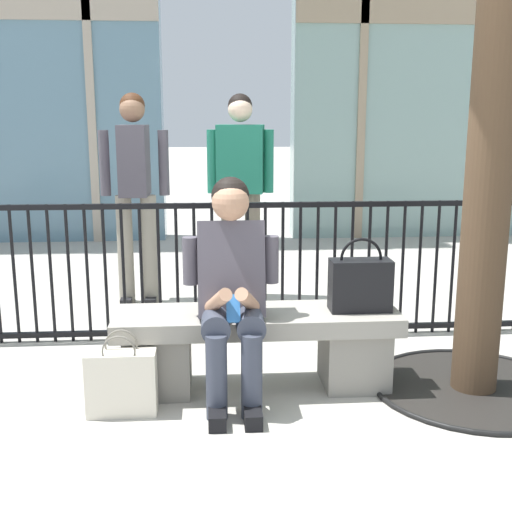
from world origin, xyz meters
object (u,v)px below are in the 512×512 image
object	(u,v)px
stone_bench	(257,342)
shopping_bag	(122,382)
seated_person_with_phone	(232,284)
handbag_on_bench	(360,284)
bystander_at_railing	(241,181)
bystander_further_back	(135,183)

from	to	relation	value
stone_bench	shopping_bag	xyz separation A→B (m)	(-0.73, -0.29, -0.10)
seated_person_with_phone	handbag_on_bench	bearing A→B (deg)	9.26
shopping_bag	bystander_at_railing	xyz separation A→B (m)	(0.74, 2.21, 0.82)
stone_bench	bystander_further_back	bearing A→B (deg)	115.37
stone_bench	bystander_at_railing	size ratio (longest dim) A/B	0.94
seated_person_with_phone	shopping_bag	distance (m)	0.77
handbag_on_bench	shopping_bag	bearing A→B (deg)	-168.01
bystander_at_railing	bystander_further_back	world-z (taller)	same
bystander_at_railing	handbag_on_bench	bearing A→B (deg)	-73.47
seated_person_with_phone	bystander_further_back	xyz separation A→B (m)	(-0.70, 1.93, 0.35)
handbag_on_bench	bystander_further_back	xyz separation A→B (m)	(-1.43, 1.81, 0.40)
stone_bench	bystander_further_back	xyz separation A→B (m)	(-0.85, 1.80, 0.73)
handbag_on_bench	shopping_bag	xyz separation A→B (m)	(-1.31, -0.28, -0.43)
shopping_bag	bystander_at_railing	bearing A→B (deg)	71.55
stone_bench	seated_person_with_phone	size ratio (longest dim) A/B	1.32
stone_bench	bystander_further_back	size ratio (longest dim) A/B	0.94
bystander_further_back	handbag_on_bench	bearing A→B (deg)	-51.61
seated_person_with_phone	handbag_on_bench	world-z (taller)	seated_person_with_phone
stone_bench	bystander_further_back	distance (m)	2.12
handbag_on_bench	bystander_further_back	distance (m)	2.34
handbag_on_bench	bystander_at_railing	size ratio (longest dim) A/B	0.24
stone_bench	handbag_on_bench	world-z (taller)	handbag_on_bench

